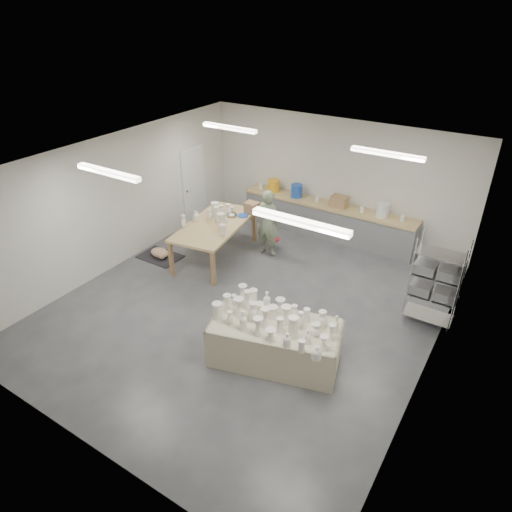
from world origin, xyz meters
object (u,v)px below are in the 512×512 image
Objects in this scene: work_table at (219,222)px; drying_table at (275,340)px; potter at (268,223)px; red_stool at (273,239)px.

drying_table is at bearing -48.80° from work_table.
work_table is at bearing 36.08° from potter.
drying_table is 3.80m from potter.
drying_table is at bearing -59.28° from red_stool.
work_table is at bearing -133.98° from red_stool.
work_table reaches higher than drying_table.
potter reaches higher than red_stool.
work_table is at bearing 124.82° from drying_table.
potter is (-2.05, 3.17, 0.39)m from drying_table.
potter reaches higher than work_table.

